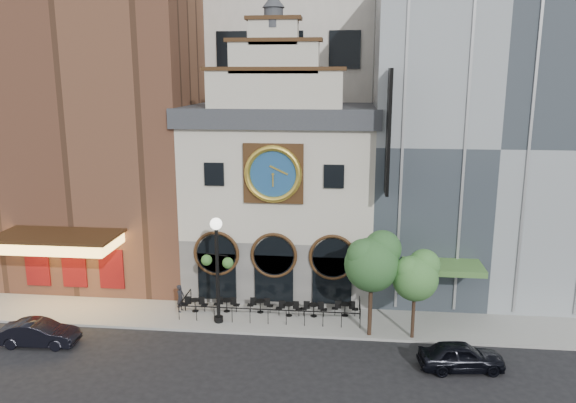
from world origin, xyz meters
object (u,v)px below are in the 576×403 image
(tree_left, at_px, (373,260))
(bistro_5, at_px, (345,309))
(bistro_0, at_px, (195,304))
(pedestrian, at_px, (180,298))
(lamppost, at_px, (217,259))
(bistro_2, at_px, (260,305))
(tree_right, at_px, (416,274))
(bistro_1, at_px, (227,304))
(bistro_3, at_px, (289,308))
(car_right, at_px, (461,356))
(car_left, at_px, (39,333))
(bistro_4, at_px, (314,309))

(tree_left, bearing_deg, bistro_5, 121.53)
(bistro_0, bearing_deg, pedestrian, -176.09)
(bistro_0, bearing_deg, lamppost, -36.74)
(bistro_2, relative_size, tree_right, 0.32)
(bistro_5, bearing_deg, tree_left, -58.47)
(bistro_2, distance_m, lamppost, 4.38)
(pedestrian, relative_size, lamppost, 0.27)
(bistro_5, relative_size, tree_left, 0.27)
(bistro_1, xyz_separation_m, lamppost, (-0.15, -1.51, 3.43))
(bistro_0, distance_m, tree_left, 11.42)
(bistro_1, bearing_deg, bistro_3, -3.22)
(bistro_5, relative_size, lamppost, 0.25)
(bistro_3, xyz_separation_m, car_right, (9.11, -5.08, 0.10))
(car_right, height_order, pedestrian, pedestrian)
(bistro_1, height_order, car_left, car_left)
(bistro_5, xyz_separation_m, tree_left, (1.43, -2.33, 3.89))
(bistro_1, bearing_deg, pedestrian, -175.15)
(bistro_4, xyz_separation_m, car_right, (7.62, -5.16, 0.10))
(bistro_4, height_order, car_right, car_right)
(bistro_5, bearing_deg, tree_right, -32.54)
(bistro_3, height_order, lamppost, lamppost)
(bistro_5, bearing_deg, bistro_4, -171.62)
(bistro_0, height_order, car_left, car_left)
(bistro_1, bearing_deg, lamppost, -95.79)
(car_left, height_order, tree_right, tree_right)
(bistro_1, bearing_deg, bistro_5, 1.10)
(bistro_3, relative_size, tree_right, 0.32)
(bistro_5, xyz_separation_m, car_right, (5.76, -5.43, 0.10))
(bistro_3, distance_m, pedestrian, 6.67)
(bistro_4, bearing_deg, tree_right, -20.72)
(lamppost, height_order, tree_left, lamppost)
(tree_right, bearing_deg, tree_left, 178.24)
(car_right, bearing_deg, bistro_3, 54.02)
(bistro_2, xyz_separation_m, tree_left, (6.56, -2.28, 3.89))
(lamppost, distance_m, tree_right, 11.13)
(bistro_2, bearing_deg, car_right, -26.30)
(bistro_2, height_order, car_right, car_right)
(lamppost, bearing_deg, bistro_2, 51.37)
(pedestrian, bearing_deg, bistro_4, -78.41)
(bistro_2, relative_size, bistro_3, 1.00)
(bistro_2, distance_m, pedestrian, 4.90)
(bistro_5, height_order, car_right, car_right)
(car_right, distance_m, tree_right, 4.77)
(car_right, bearing_deg, car_left, 82.56)
(bistro_1, xyz_separation_m, bistro_2, (2.06, 0.09, 0.00))
(bistro_5, bearing_deg, bistro_2, -179.43)
(car_right, xyz_separation_m, tree_left, (-4.34, 3.11, 3.79))
(bistro_5, relative_size, car_left, 0.38)
(bistro_3, height_order, car_left, car_left)
(bistro_3, relative_size, pedestrian, 0.93)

